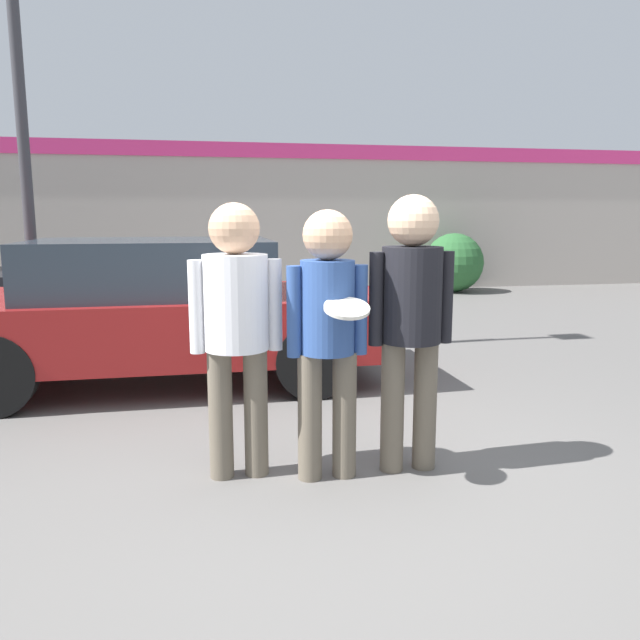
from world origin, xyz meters
name	(u,v)px	position (x,y,z in m)	size (l,w,h in m)	color
ground_plane	(359,482)	(0.00, 0.00, 0.00)	(56.00, 56.00, 0.00)	#5B5956
storefront_building	(241,217)	(0.00, 9.78, 1.58)	(24.00, 0.22, 3.10)	#B2A89E
person_left	(236,315)	(-0.72, 0.25, 1.03)	(0.56, 0.39, 1.71)	#665B4C
person_middle_with_frisbee	(328,323)	(-0.18, 0.12, 0.99)	(0.50, 0.54, 1.67)	#665B4C
person_right	(411,307)	(0.36, 0.15, 1.06)	(0.55, 0.38, 1.76)	#665B4C
parked_car_near	(161,310)	(-1.30, 2.66, 0.72)	(4.29, 1.86, 1.40)	maroon
shrub	(454,263)	(4.44, 8.97, 0.63)	(1.25, 1.25, 1.25)	#285B2D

